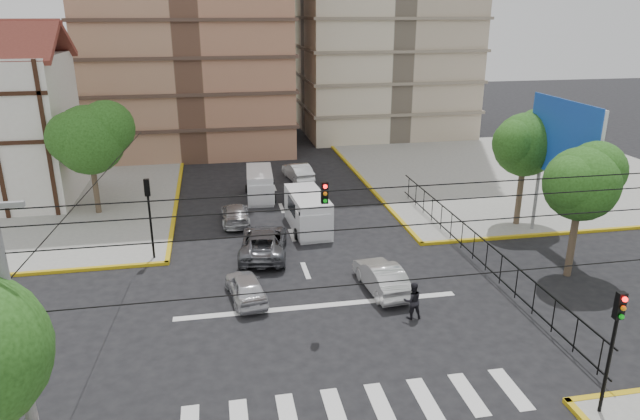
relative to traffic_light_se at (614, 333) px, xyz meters
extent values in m
plane|color=black|center=(-7.80, 7.80, -3.11)|extent=(160.00, 160.00, 0.00)
cube|color=gray|center=(12.20, 27.80, -3.04)|extent=(26.00, 26.00, 0.15)
cube|color=silver|center=(-7.80, 1.80, -3.11)|extent=(12.00, 2.40, 0.01)
cube|color=silver|center=(-7.80, 9.00, -3.11)|extent=(13.00, 0.40, 0.01)
cylinder|color=slate|center=(6.70, 11.80, -0.96)|extent=(0.20, 0.20, 4.00)
cylinder|color=slate|center=(6.70, 15.80, -0.96)|extent=(0.20, 0.20, 4.00)
cube|color=silver|center=(6.70, 13.80, 3.04)|extent=(0.25, 6.00, 4.00)
cube|color=blue|center=(6.50, 13.80, 3.04)|extent=(0.08, 6.20, 4.20)
cylinder|color=#473828|center=(5.20, 9.80, -1.01)|extent=(0.36, 0.36, 4.20)
sphere|color=#1E4313|center=(5.20, 9.80, 1.73)|extent=(3.60, 3.60, 3.60)
sphere|color=#1E4313|center=(6.10, 10.10, 2.27)|extent=(2.88, 2.88, 2.88)
sphere|color=#1E4313|center=(4.48, 9.50, 1.91)|extent=(2.70, 2.70, 2.70)
cylinder|color=#473828|center=(6.20, 16.80, -0.87)|extent=(0.36, 0.36, 4.48)
sphere|color=#1E4313|center=(6.20, 16.80, 2.05)|extent=(3.80, 3.80, 3.80)
sphere|color=#1E4313|center=(7.15, 17.10, 2.62)|extent=(3.04, 3.04, 3.04)
sphere|color=#1E4313|center=(5.44, 16.50, 2.24)|extent=(2.85, 2.85, 2.85)
cylinder|color=#473828|center=(-19.80, 23.80, -1.01)|extent=(0.36, 0.36, 4.20)
sphere|color=#1E4313|center=(-19.80, 23.80, 1.89)|extent=(4.40, 4.40, 4.40)
sphere|color=#1E4313|center=(-18.70, 24.10, 2.55)|extent=(3.52, 3.52, 3.52)
sphere|color=#1E4313|center=(-20.68, 23.50, 2.11)|extent=(3.30, 3.30, 3.30)
cylinder|color=black|center=(0.00, 0.00, -1.21)|extent=(0.12, 0.12, 3.50)
cube|color=black|center=(0.00, 0.00, 0.99)|extent=(0.28, 0.22, 0.90)
sphere|color=#FF0C0C|center=(0.00, 0.00, 1.29)|extent=(0.17, 0.17, 0.17)
cylinder|color=black|center=(-15.60, 15.60, -1.21)|extent=(0.12, 0.12, 3.50)
cube|color=black|center=(-15.60, 15.60, 0.99)|extent=(0.28, 0.22, 0.90)
sphere|color=#FF0C0C|center=(-15.60, 15.60, 1.29)|extent=(0.17, 0.17, 0.17)
cube|color=black|center=(-7.80, 7.80, 2.69)|extent=(0.28, 0.22, 0.90)
cylinder|color=black|center=(-7.80, -1.20, 3.14)|extent=(18.00, 0.03, 0.03)
cylinder|color=slate|center=(-16.80, -1.20, 1.54)|extent=(0.28, 0.28, 9.00)
cube|color=silver|center=(-6.69, 18.67, -1.98)|extent=(2.25, 5.01, 2.25)
cube|color=silver|center=(-6.69, 16.71, -2.13)|extent=(1.93, 1.29, 1.57)
cube|color=black|center=(-6.69, 16.37, -1.59)|extent=(1.82, 0.21, 0.88)
cylinder|color=black|center=(-7.63, 17.10, -2.77)|extent=(0.25, 0.69, 0.69)
cylinder|color=black|center=(-5.76, 17.10, -2.77)|extent=(0.25, 0.69, 0.69)
cylinder|color=black|center=(-7.63, 20.24, -2.77)|extent=(0.25, 0.69, 0.69)
cylinder|color=black|center=(-5.76, 20.24, -2.77)|extent=(0.25, 0.69, 0.69)
cube|color=silver|center=(-9.04, 25.36, -2.10)|extent=(2.03, 4.52, 2.03)
cube|color=silver|center=(-9.04, 23.59, -2.23)|extent=(1.74, 1.16, 1.41)
cube|color=black|center=(-9.04, 23.28, -1.74)|extent=(1.64, 0.20, 0.80)
cylinder|color=black|center=(-9.88, 23.94, -2.80)|extent=(0.25, 0.62, 0.62)
cylinder|color=black|center=(-8.20, 23.94, -2.80)|extent=(0.25, 0.62, 0.62)
cylinder|color=black|center=(-9.88, 26.77, -2.80)|extent=(0.25, 0.62, 0.62)
cylinder|color=black|center=(-8.20, 26.77, -2.80)|extent=(0.25, 0.62, 0.62)
imported|color=silver|center=(-11.01, 10.25, -2.48)|extent=(2.03, 3.90, 1.27)
imported|color=silver|center=(-4.57, 9.97, -2.41)|extent=(1.88, 4.41, 1.41)
imported|color=#56585E|center=(-9.72, 15.27, -2.37)|extent=(3.18, 5.61, 1.48)
imported|color=#AFB0B4|center=(-11.01, 20.55, -2.50)|extent=(1.72, 4.20, 1.22)
imported|color=#272729|center=(-6.28, 23.53, -2.46)|extent=(2.08, 3.99, 1.30)
imported|color=white|center=(-5.69, 29.34, -2.42)|extent=(2.14, 4.40, 1.39)
imported|color=black|center=(-4.01, 7.21, -2.26)|extent=(0.83, 0.65, 1.69)
camera|label=1|loc=(-12.04, -13.65, 9.64)|focal=32.00mm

